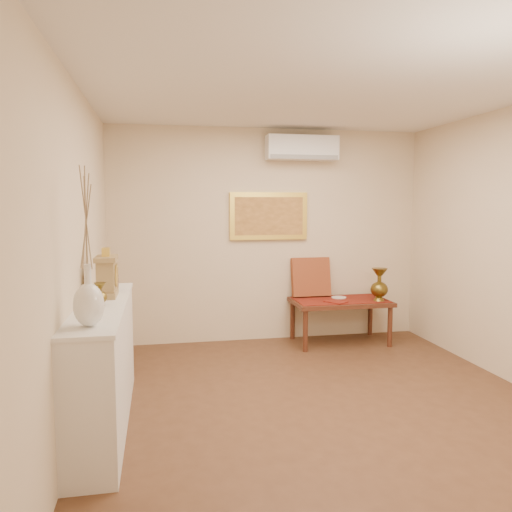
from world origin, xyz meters
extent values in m
plane|color=brown|center=(0.00, 0.00, 0.00)|extent=(4.50, 4.50, 0.00)
plane|color=silver|center=(0.00, 0.00, 2.70)|extent=(4.50, 4.50, 0.00)
cube|color=beige|center=(0.00, 2.25, 1.35)|extent=(4.00, 0.02, 2.70)
cube|color=beige|center=(0.00, -2.25, 1.35)|extent=(4.00, 0.02, 2.70)
cube|color=beige|center=(-2.00, 0.00, 1.35)|extent=(0.02, 4.50, 2.70)
cube|color=maroon|center=(0.85, 1.88, 0.55)|extent=(1.14, 0.59, 0.01)
cylinder|color=silver|center=(0.87, 1.98, 0.56)|extent=(0.19, 0.19, 0.01)
cube|color=maroon|center=(0.73, 1.72, 0.56)|extent=(0.29, 0.31, 0.01)
cube|color=maroon|center=(0.55, 2.16, 0.81)|extent=(0.50, 0.20, 0.51)
cube|color=white|center=(-1.82, 0.00, 0.47)|extent=(0.35, 2.00, 0.95)
cube|color=white|center=(-1.82, 0.00, 0.96)|extent=(0.37, 2.02, 0.03)
cube|color=#9D8351|center=(-1.81, 0.30, 1.00)|extent=(0.16, 0.36, 0.05)
cube|color=#9D8351|center=(-1.81, 0.30, 1.16)|extent=(0.14, 0.30, 0.25)
cylinder|color=beige|center=(-1.74, 0.30, 1.16)|extent=(0.01, 0.17, 0.17)
cylinder|color=gold|center=(-1.73, 0.30, 1.16)|extent=(0.01, 0.19, 0.19)
cube|color=#9D8351|center=(-1.81, 0.30, 1.30)|extent=(0.17, 0.34, 0.04)
cube|color=gold|center=(-1.81, 0.30, 1.35)|extent=(0.06, 0.11, 0.07)
cube|color=#9D8351|center=(-1.83, 0.56, 1.09)|extent=(0.15, 0.20, 0.22)
cube|color=#522718|center=(-1.75, 0.56, 1.04)|extent=(0.01, 0.17, 0.09)
cube|color=#522718|center=(-1.75, 0.56, 1.14)|extent=(0.01, 0.17, 0.09)
cube|color=#9D8351|center=(-1.83, 0.56, 1.21)|extent=(0.16, 0.21, 0.02)
cube|color=#522718|center=(0.85, 1.88, 0.53)|extent=(1.20, 0.70, 0.05)
cylinder|color=#522718|center=(0.31, 1.59, 0.25)|extent=(0.06, 0.06, 0.50)
cylinder|color=#522718|center=(1.39, 1.59, 0.25)|extent=(0.06, 0.06, 0.50)
cylinder|color=#522718|center=(0.31, 2.17, 0.25)|extent=(0.06, 0.06, 0.50)
cylinder|color=#522718|center=(1.39, 2.17, 0.25)|extent=(0.06, 0.06, 0.50)
cube|color=gold|center=(0.00, 2.23, 1.60)|extent=(1.00, 0.05, 0.60)
cube|color=#CB9146|center=(0.00, 2.20, 1.60)|extent=(0.88, 0.01, 0.48)
cube|color=white|center=(0.40, 2.12, 2.45)|extent=(0.90, 0.24, 0.30)
cube|color=gray|center=(0.40, 2.00, 2.33)|extent=(0.86, 0.02, 0.05)
camera|label=1|loc=(-1.38, -3.99, 1.75)|focal=35.00mm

